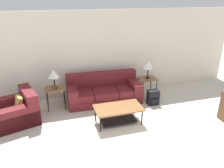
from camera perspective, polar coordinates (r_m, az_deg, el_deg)
wall_back at (r=6.88m, az=-1.84°, el=8.05°), size 8.95×0.06×2.60m
couch at (r=6.56m, az=-2.18°, el=-1.99°), size 2.17×1.00×0.82m
armchair at (r=6.00m, az=-23.61°, el=-6.55°), size 1.25×1.24×0.80m
coffee_table at (r=5.43m, az=1.66°, el=-7.13°), size 1.17×0.65×0.43m
side_table_left at (r=6.25m, az=-14.60°, el=-1.59°), size 0.55×0.47×0.60m
side_table_right at (r=6.87m, az=9.22°, el=1.07°), size 0.55×0.47×0.60m
table_lamp_left at (r=6.08m, az=-15.04°, el=2.55°), size 0.32×0.32×0.53m
table_lamp_right at (r=6.72m, az=9.47°, el=4.89°), size 0.32×0.32×0.53m
backpack at (r=6.49m, az=10.68°, el=-3.47°), size 0.32×0.29×0.43m
picture_frame at (r=6.13m, az=-14.88°, el=-0.75°), size 0.10×0.04×0.13m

